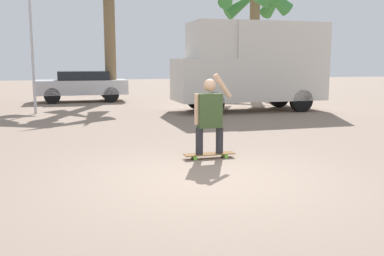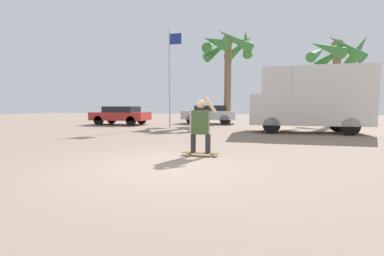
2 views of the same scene
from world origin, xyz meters
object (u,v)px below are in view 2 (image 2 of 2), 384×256
object	(u,v)px
person_skateboarder	(201,123)
flagpole	(170,72)
parked_car_silver	(210,114)
parked_car_red	(121,115)
palm_tree_center_background	(227,50)
camper_van	(310,98)
palm_tree_near_van	(336,56)
skateboard	(200,153)

from	to	relation	value
person_skateboarder	flagpole	bearing A→B (deg)	113.12
parked_car_silver	parked_car_red	distance (m)	6.65
parked_car_silver	flagpole	distance (m)	5.47
person_skateboarder	parked_car_red	xyz separation A→B (m)	(-8.03, 10.31, -0.15)
person_skateboarder	palm_tree_center_background	world-z (taller)	palm_tree_center_background
camper_van	flagpole	size ratio (longest dim) A/B	0.93
palm_tree_near_van	palm_tree_center_background	bearing A→B (deg)	-174.52
person_skateboarder	camper_van	bearing A→B (deg)	60.63
palm_tree_near_van	palm_tree_center_background	size ratio (longest dim) A/B	0.91
camper_van	palm_tree_center_background	bearing A→B (deg)	129.41
parked_car_silver	flagpole	size ratio (longest dim) A/B	0.69
parked_car_red	palm_tree_center_background	bearing A→B (deg)	20.00
parked_car_silver	person_skateboarder	bearing A→B (deg)	-81.57
camper_van	palm_tree_near_van	distance (m)	7.75
parked_car_silver	palm_tree_center_background	distance (m)	4.93
camper_van	parked_car_red	world-z (taller)	camper_van
parked_car_silver	palm_tree_near_van	xyz separation A→B (m)	(8.90, 0.80, 4.11)
camper_van	flagpole	xyz separation A→B (m)	(-7.69, 1.18, 1.65)
parked_car_red	skateboard	bearing A→B (deg)	-52.09
palm_tree_center_background	flagpole	size ratio (longest dim) A/B	1.16
palm_tree_center_background	parked_car_silver	bearing A→B (deg)	-177.06
person_skateboarder	camper_van	distance (m)	8.37
person_skateboarder	parked_car_red	size ratio (longest dim) A/B	0.37
skateboard	parked_car_red	bearing A→B (deg)	127.91
camper_van	person_skateboarder	bearing A→B (deg)	-119.37
parked_car_silver	palm_tree_near_van	distance (m)	9.84
parked_car_red	palm_tree_near_van	xyz separation A→B (m)	(15.01, 3.42, 4.15)
camper_van	flagpole	bearing A→B (deg)	171.27
skateboard	flagpole	size ratio (longest dim) A/B	0.16
parked_car_silver	skateboard	bearing A→B (deg)	-81.56
camper_van	palm_tree_center_background	world-z (taller)	palm_tree_center_background
palm_tree_center_background	flagpole	world-z (taller)	palm_tree_center_background
palm_tree_near_van	flagpole	xyz separation A→B (m)	(-10.59, -5.29, -1.48)
camper_van	parked_car_silver	bearing A→B (deg)	136.60
palm_tree_near_van	palm_tree_center_background	world-z (taller)	palm_tree_center_background
palm_tree_center_background	flagpole	bearing A→B (deg)	-123.09
parked_car_red	camper_van	bearing A→B (deg)	-14.13
person_skateboarder	flagpole	world-z (taller)	flagpole
palm_tree_near_van	person_skateboarder	bearing A→B (deg)	-116.96
palm_tree_near_van	flagpole	size ratio (longest dim) A/B	1.05
skateboard	camper_van	xyz separation A→B (m)	(4.08, 7.26, 1.67)
skateboard	palm_tree_near_van	xyz separation A→B (m)	(6.98, 13.73, 4.80)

